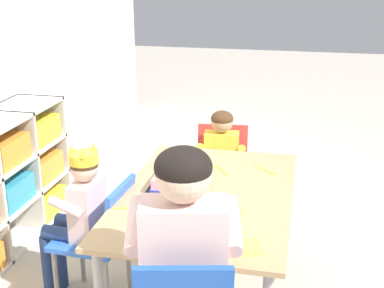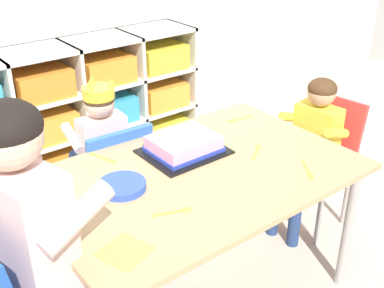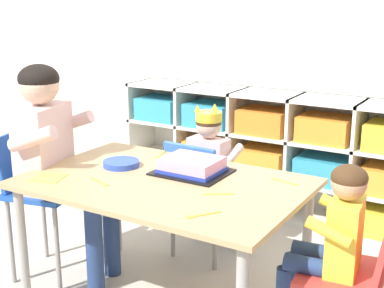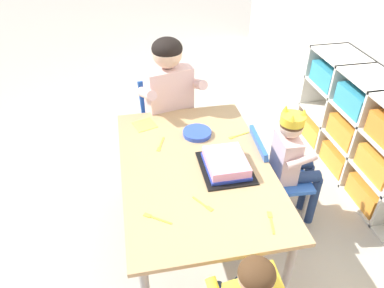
% 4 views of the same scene
% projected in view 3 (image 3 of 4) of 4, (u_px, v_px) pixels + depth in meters
% --- Properties ---
extents(classroom_back_wall, '(6.89, 0.10, 2.66)m').
position_uv_depth(classroom_back_wall, '(298.00, 5.00, 3.45)').
color(classroom_back_wall, silver).
rests_on(classroom_back_wall, ground).
extents(storage_cubby_shelf, '(2.01, 0.33, 0.79)m').
position_uv_depth(storage_cubby_shelf, '(268.00, 155.00, 3.55)').
color(storage_cubby_shelf, silver).
rests_on(storage_cubby_shelf, ground).
extents(activity_table, '(1.21, 0.79, 0.61)m').
position_uv_depth(activity_table, '(164.00, 194.00, 2.39)').
color(activity_table, tan).
rests_on(activity_table, ground).
extents(classroom_chair_blue, '(0.35, 0.37, 0.66)m').
position_uv_depth(classroom_chair_blue, '(201.00, 190.00, 2.89)').
color(classroom_chair_blue, blue).
rests_on(classroom_chair_blue, ground).
extents(child_with_crown, '(0.30, 0.31, 0.84)m').
position_uv_depth(child_with_crown, '(213.00, 161.00, 2.95)').
color(child_with_crown, beige).
rests_on(child_with_crown, ground).
extents(classroom_chair_adult_side, '(0.41, 0.41, 0.74)m').
position_uv_depth(classroom_chair_adult_side, '(37.00, 186.00, 2.72)').
color(classroom_chair_adult_side, '#1E4CA8').
rests_on(classroom_chair_adult_side, ground).
extents(adult_helper_seated, '(0.47, 0.45, 1.08)m').
position_uv_depth(adult_helper_seated, '(55.00, 148.00, 2.63)').
color(adult_helper_seated, beige).
rests_on(adult_helper_seated, ground).
extents(classroom_chair_guest_side, '(0.37, 0.38, 0.66)m').
position_uv_depth(classroom_chair_guest_side, '(358.00, 268.00, 2.07)').
color(classroom_chair_guest_side, red).
rests_on(classroom_chair_guest_side, ground).
extents(guest_at_table_side, '(0.31, 0.31, 0.79)m').
position_uv_depth(guest_at_table_side, '(332.00, 236.00, 2.08)').
color(guest_at_table_side, yellow).
rests_on(guest_at_table_side, ground).
extents(birthday_cake_on_tray, '(0.32, 0.26, 0.07)m').
position_uv_depth(birthday_cake_on_tray, '(192.00, 167.00, 2.46)').
color(birthday_cake_on_tray, black).
rests_on(birthday_cake_on_tray, activity_table).
extents(paper_plate_stack, '(0.17, 0.17, 0.03)m').
position_uv_depth(paper_plate_stack, '(121.00, 163.00, 2.56)').
color(paper_plate_stack, blue).
rests_on(paper_plate_stack, activity_table).
extents(paper_napkin_square, '(0.16, 0.16, 0.00)m').
position_uv_depth(paper_napkin_square, '(49.00, 178.00, 2.40)').
color(paper_napkin_square, '#F4DB4C').
rests_on(paper_napkin_square, activity_table).
extents(fork_beside_plate_stack, '(0.13, 0.06, 0.00)m').
position_uv_depth(fork_beside_plate_stack, '(100.00, 182.00, 2.35)').
color(fork_beside_plate_stack, yellow).
rests_on(fork_beside_plate_stack, activity_table).
extents(fork_near_child_seat, '(0.05, 0.14, 0.00)m').
position_uv_depth(fork_near_child_seat, '(160.00, 155.00, 2.73)').
color(fork_near_child_seat, yellow).
rests_on(fork_near_child_seat, activity_table).
extents(fork_by_napkin, '(0.09, 0.13, 0.00)m').
position_uv_depth(fork_by_napkin, '(201.00, 215.00, 1.99)').
color(fork_by_napkin, yellow).
rests_on(fork_by_napkin, activity_table).
extents(fork_near_cake_tray, '(0.11, 0.08, 0.00)m').
position_uv_depth(fork_near_cake_tray, '(221.00, 194.00, 2.21)').
color(fork_near_cake_tray, yellow).
rests_on(fork_near_cake_tray, activity_table).
extents(fork_at_table_front_edge, '(0.13, 0.04, 0.00)m').
position_uv_depth(fork_at_table_front_edge, '(283.00, 181.00, 2.36)').
color(fork_at_table_front_edge, yellow).
rests_on(fork_at_table_front_edge, activity_table).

